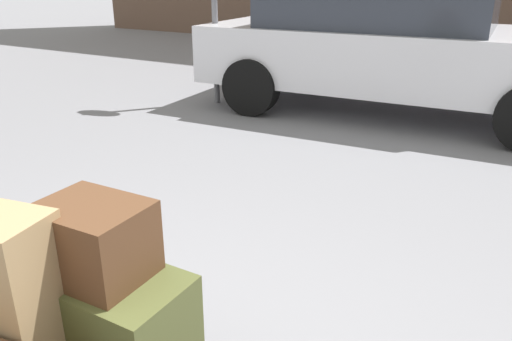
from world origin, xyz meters
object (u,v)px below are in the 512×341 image
object	(u,v)px
suitcase_tan_front_right	(4,304)
duffel_bag_brown_topmost_pile	(94,240)
parked_car	(392,45)
duffel_bag_olive_center	(104,315)

from	to	relation	value
suitcase_tan_front_right	duffel_bag_brown_topmost_pile	world-z (taller)	suitcase_tan_front_right
parked_car	suitcase_tan_front_right	bearing A→B (deg)	-86.32
duffel_bag_olive_center	parked_car	distance (m)	4.92
duffel_bag_brown_topmost_pile	parked_car	distance (m)	4.91
suitcase_tan_front_right	parked_car	size ratio (longest dim) A/B	0.13
duffel_bag_olive_center	suitcase_tan_front_right	bearing A→B (deg)	-123.93
duffel_bag_olive_center	duffel_bag_brown_topmost_pile	size ratio (longest dim) A/B	1.77
duffel_bag_brown_topmost_pile	parked_car	xyz separation A→B (m)	(-0.48, 4.89, -0.02)
duffel_bag_olive_center	duffel_bag_brown_topmost_pile	distance (m)	0.28
suitcase_tan_front_right	parked_car	xyz separation A→B (m)	(-0.33, 5.12, 0.13)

